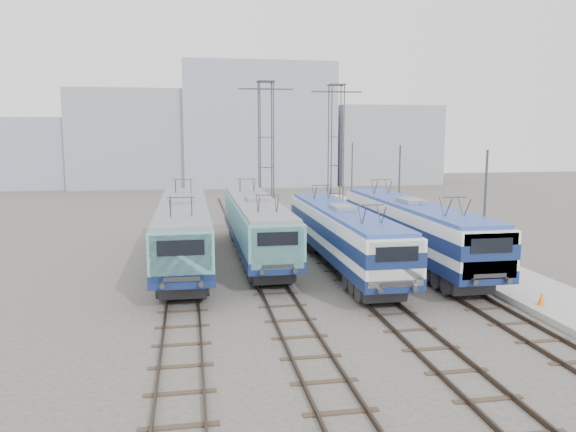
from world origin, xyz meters
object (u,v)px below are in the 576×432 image
Objects in this scene: catenary_tower_west at (266,148)px; mast_mid at (399,194)px; locomotive_center_left at (256,223)px; catenary_tower_east at (336,147)px; locomotive_center_right at (343,232)px; mast_rear at (352,180)px; mast_front at (484,218)px; locomotive_far_right at (412,226)px; safety_cone at (542,299)px; locomotive_far_left at (183,228)px.

mast_mid is at bearing -42.93° from catenary_tower_west.
locomotive_center_left is 16.89m from catenary_tower_east.
locomotive_center_left reaches higher than locomotive_center_right.
mast_rear is at bearing 24.94° from catenary_tower_west.
mast_front is (8.60, -20.00, -3.14)m from catenary_tower_west.
locomotive_far_right is at bearing -104.69° from mast_mid.
catenary_tower_east is 27.49m from safety_cone.
locomotive_far_left is 30.91× the size of safety_cone.
catenary_tower_east is 1.71× the size of mast_mid.
catenary_tower_west reaches higher than mast_mid.
locomotive_far_right is at bearing 102.52° from safety_cone.
catenary_tower_east reaches higher than locomotive_center_right.
mast_mid reaches higher than locomotive_center_left.
mast_rear is (1.85, 19.06, 1.17)m from locomotive_far_right.
mast_front reaches higher than locomotive_center_left.
mast_mid is (6.35, 7.82, 1.27)m from locomotive_center_right.
mast_rear is at bearing 48.37° from locomotive_far_left.
mast_front is at bearing -33.35° from locomotive_center_right.
locomotive_center_right is at bearing 126.77° from safety_cone.
mast_front is 11.67× the size of safety_cone.
catenary_tower_west is (6.75, 13.27, 4.34)m from locomotive_far_left.
mast_mid is 1.00× the size of mast_rear.
catenary_tower_west is (-2.25, 15.82, 4.42)m from locomotive_center_right.
locomotive_far_right is at bearing 9.66° from locomotive_center_right.
locomotive_far_right is 19.18m from mast_rear.
mast_front is at bearing -90.00° from mast_rear.
locomotive_center_left is 29.93× the size of safety_cone.
catenary_tower_east is (-0.25, 17.06, 4.31)m from locomotive_far_right.
locomotive_far_right is 10.04m from safety_cone.
locomotive_center_right is 2.48× the size of mast_mid.
mast_mid and mast_rear have the same top height.
locomotive_center_left is 2.56× the size of mast_rear.
catenary_tower_east reaches higher than mast_rear.
locomotive_far_left is at bearing -161.42° from locomotive_center_left.
catenary_tower_west is 1.71× the size of mast_mid.
locomotive_center_left is 6.06m from locomotive_center_right.
catenary_tower_east is (8.75, 13.76, 4.41)m from locomotive_center_left.
mast_rear is 11.67× the size of safety_cone.
mast_mid is (8.60, -8.00, -3.14)m from catenary_tower_west.
mast_front is 24.00m from mast_rear.
locomotive_far_left is 16.27m from mast_mid.
mast_rear is at bearing 72.24° from locomotive_center_right.
locomotive_far_left reaches higher than locomotive_center_left.
mast_mid is at bearing 18.96° from locomotive_far_left.
locomotive_center_left is 9.58m from locomotive_far_right.
catenary_tower_west reaches higher than locomotive_far_right.
safety_cone is at bearing -77.48° from locomotive_far_right.
safety_cone is (11.14, -12.95, -1.64)m from locomotive_center_left.
mast_mid is at bearing 19.11° from locomotive_center_left.
mast_mid is at bearing 91.01° from safety_cone.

